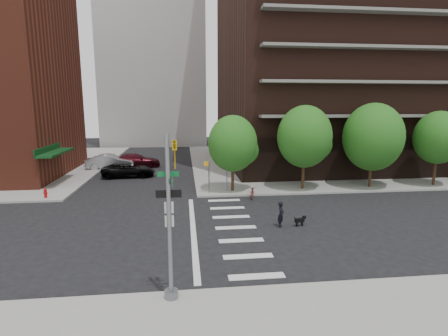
{
  "coord_description": "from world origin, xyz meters",
  "views": [
    {
      "loc": [
        0.07,
        -19.39,
        7.11
      ],
      "look_at": [
        3.0,
        6.0,
        2.5
      ],
      "focal_mm": 28.0,
      "sensor_mm": 36.0,
      "label": 1
    }
  ],
  "objects_px": {
    "parked_car_maroon": "(136,160)",
    "scooter": "(253,192)",
    "traffic_signal": "(170,232)",
    "parked_car_black": "(128,170)",
    "parked_car_silver": "(110,162)",
    "dog_walker": "(281,214)",
    "fire_hydrant": "(45,193)"
  },
  "relations": [
    {
      "from": "traffic_signal",
      "to": "parked_car_maroon",
      "type": "bearing_deg",
      "value": 99.84
    },
    {
      "from": "parked_car_maroon",
      "to": "parked_car_black",
      "type": "bearing_deg",
      "value": 174.17
    },
    {
      "from": "parked_car_black",
      "to": "scooter",
      "type": "bearing_deg",
      "value": -134.5
    },
    {
      "from": "dog_walker",
      "to": "parked_car_silver",
      "type": "bearing_deg",
      "value": 54.16
    },
    {
      "from": "parked_car_maroon",
      "to": "dog_walker",
      "type": "distance_m",
      "value": 24.38
    },
    {
      "from": "fire_hydrant",
      "to": "dog_walker",
      "type": "relative_size",
      "value": 0.48
    },
    {
      "from": "fire_hydrant",
      "to": "parked_car_silver",
      "type": "bearing_deg",
      "value": 79.69
    },
    {
      "from": "parked_car_black",
      "to": "parked_car_silver",
      "type": "bearing_deg",
      "value": 26.2
    },
    {
      "from": "parked_car_silver",
      "to": "parked_car_black",
      "type": "bearing_deg",
      "value": -152.69
    },
    {
      "from": "parked_car_maroon",
      "to": "traffic_signal",
      "type": "bearing_deg",
      "value": -175.99
    },
    {
      "from": "parked_car_black",
      "to": "dog_walker",
      "type": "xyz_separation_m",
      "value": [
        11.17,
        -15.94,
        0.05
      ]
    },
    {
      "from": "fire_hydrant",
      "to": "parked_car_black",
      "type": "bearing_deg",
      "value": 57.91
    },
    {
      "from": "traffic_signal",
      "to": "parked_car_silver",
      "type": "bearing_deg",
      "value": 105.47
    },
    {
      "from": "traffic_signal",
      "to": "dog_walker",
      "type": "height_order",
      "value": "traffic_signal"
    },
    {
      "from": "parked_car_maroon",
      "to": "scooter",
      "type": "xyz_separation_m",
      "value": [
        10.79,
        -15.01,
        -0.3
      ]
    },
    {
      "from": "scooter",
      "to": "parked_car_silver",
      "type": "bearing_deg",
      "value": 146.65
    },
    {
      "from": "fire_hydrant",
      "to": "dog_walker",
      "type": "xyz_separation_m",
      "value": [
        16.17,
        -7.96,
        0.21
      ]
    },
    {
      "from": "traffic_signal",
      "to": "fire_hydrant",
      "type": "height_order",
      "value": "traffic_signal"
    },
    {
      "from": "fire_hydrant",
      "to": "parked_car_silver",
      "type": "xyz_separation_m",
      "value": [
        2.3,
        12.65,
        0.3
      ]
    },
    {
      "from": "parked_car_black",
      "to": "dog_walker",
      "type": "height_order",
      "value": "dog_walker"
    },
    {
      "from": "parked_car_silver",
      "to": "scooter",
      "type": "xyz_separation_m",
      "value": [
        13.49,
        -13.95,
        -0.36
      ]
    },
    {
      "from": "traffic_signal",
      "to": "parked_car_black",
      "type": "height_order",
      "value": "traffic_signal"
    },
    {
      "from": "traffic_signal",
      "to": "scooter",
      "type": "height_order",
      "value": "traffic_signal"
    },
    {
      "from": "parked_car_maroon",
      "to": "parked_car_silver",
      "type": "bearing_deg",
      "value": 105.59
    },
    {
      "from": "scooter",
      "to": "dog_walker",
      "type": "bearing_deg",
      "value": -74.11
    },
    {
      "from": "parked_car_black",
      "to": "dog_walker",
      "type": "relative_size",
      "value": 3.38
    },
    {
      "from": "scooter",
      "to": "dog_walker",
      "type": "relative_size",
      "value": 1.23
    },
    {
      "from": "traffic_signal",
      "to": "fire_hydrant",
      "type": "bearing_deg",
      "value": 123.26
    },
    {
      "from": "traffic_signal",
      "to": "parked_car_silver",
      "type": "distance_m",
      "value": 29.05
    },
    {
      "from": "scooter",
      "to": "parked_car_maroon",
      "type": "bearing_deg",
      "value": 138.32
    },
    {
      "from": "parked_car_silver",
      "to": "fire_hydrant",
      "type": "bearing_deg",
      "value": 166.99
    },
    {
      "from": "parked_car_maroon",
      "to": "scooter",
      "type": "height_order",
      "value": "parked_car_maroon"
    }
  ]
}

